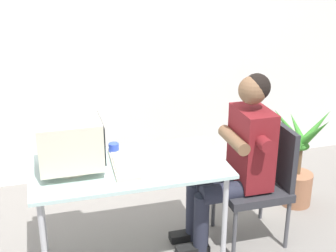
{
  "coord_description": "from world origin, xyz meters",
  "views": [
    {
      "loc": [
        -0.52,
        -2.8,
        2.13
      ],
      "look_at": [
        0.27,
        0.0,
        0.99
      ],
      "focal_mm": 50.78,
      "sensor_mm": 36.0,
      "label": 1
    }
  ],
  "objects_px": {
    "person_seated": "(238,156)",
    "desk_mug": "(114,149)",
    "keyboard": "(124,163)",
    "desk": "(129,174)",
    "crt_monitor": "(70,142)",
    "potted_plant": "(298,167)",
    "office_chair": "(261,178)"
  },
  "relations": [
    {
      "from": "crt_monitor",
      "to": "keyboard",
      "type": "distance_m",
      "value": 0.38
    },
    {
      "from": "potted_plant",
      "to": "desk_mug",
      "type": "xyz_separation_m",
      "value": [
        -1.58,
        -0.16,
        0.43
      ]
    },
    {
      "from": "desk",
      "to": "crt_monitor",
      "type": "height_order",
      "value": "crt_monitor"
    },
    {
      "from": "office_chair",
      "to": "crt_monitor",
      "type": "bearing_deg",
      "value": 179.43
    },
    {
      "from": "desk",
      "to": "keyboard",
      "type": "bearing_deg",
      "value": 158.91
    },
    {
      "from": "crt_monitor",
      "to": "keyboard",
      "type": "xyz_separation_m",
      "value": [
        0.34,
        -0.02,
        -0.18
      ]
    },
    {
      "from": "crt_monitor",
      "to": "desk",
      "type": "bearing_deg",
      "value": -4.9
    },
    {
      "from": "crt_monitor",
      "to": "potted_plant",
      "type": "relative_size",
      "value": 0.47
    },
    {
      "from": "desk_mug",
      "to": "potted_plant",
      "type": "bearing_deg",
      "value": 5.84
    },
    {
      "from": "desk",
      "to": "crt_monitor",
      "type": "distance_m",
      "value": 0.45
    },
    {
      "from": "crt_monitor",
      "to": "desk_mug",
      "type": "bearing_deg",
      "value": 29.4
    },
    {
      "from": "keyboard",
      "to": "potted_plant",
      "type": "height_order",
      "value": "potted_plant"
    },
    {
      "from": "keyboard",
      "to": "potted_plant",
      "type": "distance_m",
      "value": 1.63
    },
    {
      "from": "desk",
      "to": "desk_mug",
      "type": "relative_size",
      "value": 15.64
    },
    {
      "from": "keyboard",
      "to": "desk",
      "type": "bearing_deg",
      "value": -21.09
    },
    {
      "from": "person_seated",
      "to": "potted_plant",
      "type": "bearing_deg",
      "value": 25.73
    },
    {
      "from": "potted_plant",
      "to": "desk",
      "type": "bearing_deg",
      "value": -166.48
    },
    {
      "from": "office_chair",
      "to": "person_seated",
      "type": "relative_size",
      "value": 0.69
    },
    {
      "from": "potted_plant",
      "to": "keyboard",
      "type": "bearing_deg",
      "value": -167.16
    },
    {
      "from": "potted_plant",
      "to": "desk_mug",
      "type": "height_order",
      "value": "potted_plant"
    },
    {
      "from": "crt_monitor",
      "to": "office_chair",
      "type": "distance_m",
      "value": 1.43
    },
    {
      "from": "keyboard",
      "to": "person_seated",
      "type": "relative_size",
      "value": 0.37
    },
    {
      "from": "person_seated",
      "to": "desk_mug",
      "type": "relative_size",
      "value": 15.58
    },
    {
      "from": "desk",
      "to": "office_chair",
      "type": "relative_size",
      "value": 1.45
    },
    {
      "from": "potted_plant",
      "to": "desk_mug",
      "type": "relative_size",
      "value": 10.45
    },
    {
      "from": "desk",
      "to": "office_chair",
      "type": "bearing_deg",
      "value": 1.04
    },
    {
      "from": "desk",
      "to": "keyboard",
      "type": "xyz_separation_m",
      "value": [
        -0.03,
        0.01,
        0.08
      ]
    },
    {
      "from": "crt_monitor",
      "to": "desk_mug",
      "type": "distance_m",
      "value": 0.38
    },
    {
      "from": "desk",
      "to": "person_seated",
      "type": "relative_size",
      "value": 1.0
    },
    {
      "from": "person_seated",
      "to": "keyboard",
      "type": "bearing_deg",
      "value": -179.59
    },
    {
      "from": "keyboard",
      "to": "office_chair",
      "type": "relative_size",
      "value": 0.54
    },
    {
      "from": "crt_monitor",
      "to": "office_chair",
      "type": "bearing_deg",
      "value": -0.57
    }
  ]
}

